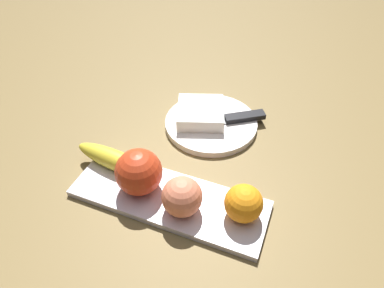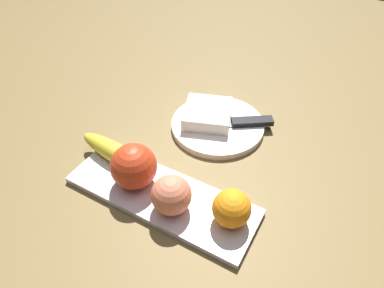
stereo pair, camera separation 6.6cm
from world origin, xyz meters
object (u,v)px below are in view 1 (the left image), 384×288
(fruit_tray, at_px, (168,200))
(orange_near_apple, at_px, (244,203))
(folded_napkin, at_px, (201,113))
(banana, at_px, (116,161))
(peach, at_px, (182,197))
(knife, at_px, (238,118))
(apple, at_px, (139,171))
(dinner_plate, at_px, (211,123))

(fruit_tray, xyz_separation_m, orange_near_apple, (-0.13, -0.01, 0.04))
(folded_napkin, bearing_deg, banana, 64.60)
(banana, height_order, orange_near_apple, orange_near_apple)
(peach, relative_size, folded_napkin, 0.67)
(peach, height_order, folded_napkin, peach)
(fruit_tray, xyz_separation_m, knife, (-0.05, -0.25, 0.01))
(peach, relative_size, knife, 0.42)
(banana, xyz_separation_m, knife, (-0.17, -0.22, -0.01))
(apple, bearing_deg, banana, -20.83)
(banana, bearing_deg, orange_near_apple, -177.97)
(apple, xyz_separation_m, peach, (-0.09, 0.02, -0.01))
(fruit_tray, bearing_deg, orange_near_apple, -174.40)
(fruit_tray, relative_size, dinner_plate, 1.72)
(peach, distance_m, dinner_plate, 0.25)
(fruit_tray, distance_m, orange_near_apple, 0.14)
(orange_near_apple, height_order, dinner_plate, orange_near_apple)
(fruit_tray, distance_m, dinner_plate, 0.23)
(banana, xyz_separation_m, dinner_plate, (-0.12, -0.20, -0.02))
(apple, xyz_separation_m, banana, (0.06, -0.02, -0.02))
(knife, bearing_deg, peach, 51.49)
(peach, bearing_deg, banana, -15.86)
(fruit_tray, xyz_separation_m, apple, (0.05, -0.01, 0.05))
(orange_near_apple, xyz_separation_m, peach, (0.10, 0.03, 0.00))
(orange_near_apple, height_order, knife, orange_near_apple)
(orange_near_apple, xyz_separation_m, dinner_plate, (0.13, -0.21, -0.04))
(apple, relative_size, banana, 0.46)
(fruit_tray, bearing_deg, banana, -14.08)
(fruit_tray, bearing_deg, peach, 158.01)
(dinner_plate, bearing_deg, knife, -154.86)
(orange_near_apple, relative_size, dinner_plate, 0.31)
(orange_near_apple, bearing_deg, fruit_tray, 5.60)
(fruit_tray, relative_size, knife, 2.16)
(orange_near_apple, bearing_deg, banana, -3.93)
(fruit_tray, relative_size, apple, 4.22)
(apple, relative_size, peach, 1.21)
(folded_napkin, height_order, knife, folded_napkin)
(banana, bearing_deg, apple, 165.13)
(banana, height_order, folded_napkin, banana)
(dinner_plate, bearing_deg, peach, 97.84)
(peach, height_order, dinner_plate, peach)
(peach, bearing_deg, knife, -94.39)
(fruit_tray, bearing_deg, folded_napkin, -83.64)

